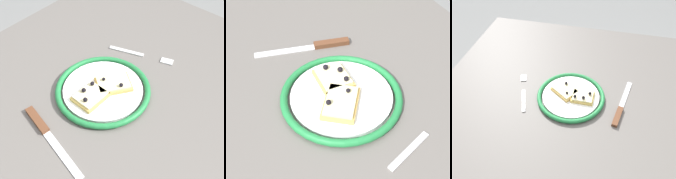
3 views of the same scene
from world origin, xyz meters
The scene contains 7 objects.
ground_plane centered at (0.00, 0.00, 0.00)m, with size 6.00×6.00×0.00m, color slate.
dining_table centered at (0.00, 0.00, 0.68)m, with size 1.13×0.96×0.76m.
plate centered at (-0.03, -0.04, 0.77)m, with size 0.26×0.26×0.02m.
pizza_slice_near centered at (-0.06, -0.03, 0.78)m, with size 0.12×0.11×0.03m.
pizza_slice_far centered at (0.02, -0.04, 0.79)m, with size 0.08×0.07×0.03m.
knife centered at (0.16, -0.07, 0.77)m, with size 0.07×0.24×0.01m.
fork centered at (-0.22, -0.05, 0.77)m, with size 0.08×0.19×0.00m.
Camera 3 is at (0.08, -0.65, 1.43)m, focal length 38.12 mm.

